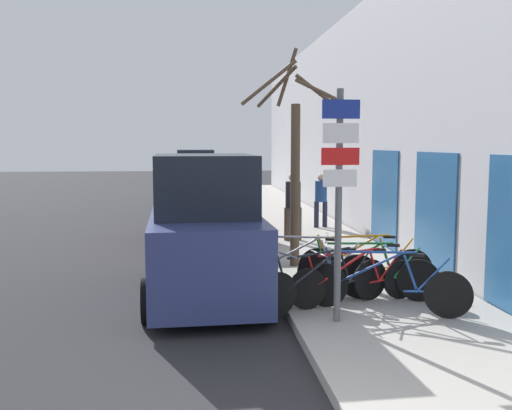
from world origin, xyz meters
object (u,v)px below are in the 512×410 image
at_px(bicycle_1, 326,283).
at_px(bicycle_3, 367,274).
at_px(parked_car_0, 204,234).
at_px(parked_car_2, 197,188).
at_px(pedestrian_far, 321,197).
at_px(bicycle_4, 305,269).
at_px(pedestrian_near, 293,201).
at_px(signpost, 339,191).
at_px(parked_car_1, 204,203).
at_px(bicycle_0, 385,286).
at_px(parked_car_3, 196,177).
at_px(street_tree, 294,163).
at_px(bicycle_5, 365,265).
at_px(bicycle_2, 356,280).

bearing_deg(bicycle_1, bicycle_3, -82.06).
bearing_deg(parked_car_0, parked_car_2, 88.18).
xyz_separation_m(bicycle_3, pedestrian_far, (0.98, 7.75, 0.52)).
bearing_deg(parked_car_2, pedestrian_far, -51.27).
relative_size(bicycle_1, parked_car_2, 0.49).
bearing_deg(parked_car_0, pedestrian_far, 60.46).
distance_m(parked_car_0, pedestrian_far, 7.75).
distance_m(bicycle_4, pedestrian_near, 5.28).
bearing_deg(signpost, parked_car_1, 102.55).
bearing_deg(pedestrian_near, bicycle_0, -91.45).
relative_size(bicycle_3, bicycle_4, 0.96).
relative_size(parked_car_3, pedestrian_far, 2.90).
xyz_separation_m(signpost, pedestrian_far, (1.76, 8.90, -0.92)).
distance_m(signpost, pedestrian_far, 9.12).
height_order(pedestrian_near, street_tree, street_tree).
height_order(bicycle_1, pedestrian_far, pedestrian_far).
xyz_separation_m(pedestrian_near, street_tree, (-0.51, -2.98, 1.08)).
height_order(bicycle_1, parked_car_2, parked_car_2).
bearing_deg(pedestrian_far, street_tree, -118.88).
bearing_deg(bicycle_5, parked_car_1, 34.07).
bearing_deg(signpost, bicycle_5, 62.41).
relative_size(bicycle_2, parked_car_1, 0.49).
height_order(bicycle_4, parked_car_3, parked_car_3).
relative_size(bicycle_5, parked_car_2, 0.51).
bearing_deg(parked_car_1, bicycle_2, -73.14).
xyz_separation_m(signpost, parked_car_1, (-1.73, 7.76, -0.95)).
relative_size(bicycle_1, parked_car_3, 0.48).
height_order(bicycle_0, bicycle_4, bicycle_4).
bearing_deg(bicycle_0, parked_car_2, 36.58).
height_order(bicycle_1, street_tree, street_tree).
distance_m(signpost, bicycle_0, 1.68).
distance_m(bicycle_3, parked_car_3, 17.92).
distance_m(bicycle_1, bicycle_5, 1.51).
relative_size(parked_car_1, parked_car_2, 1.00).
relative_size(signpost, bicycle_2, 1.45).
height_order(bicycle_0, bicycle_1, bicycle_0).
xyz_separation_m(bicycle_2, street_tree, (-0.47, 2.92, 1.71)).
xyz_separation_m(bicycle_1, parked_car_1, (-1.72, 7.11, 0.50)).
height_order(parked_car_0, pedestrian_far, parked_car_0).
bearing_deg(bicycle_0, street_tree, 37.73).
bearing_deg(bicycle_1, bicycle_5, -63.76).
relative_size(bicycle_4, parked_car_1, 0.50).
xyz_separation_m(bicycle_2, parked_car_0, (-2.32, 1.20, 0.58)).
bearing_deg(bicycle_2, bicycle_4, 28.48).
xyz_separation_m(parked_car_2, street_tree, (1.90, -9.61, 1.25)).
relative_size(bicycle_0, pedestrian_near, 1.29).
distance_m(bicycle_4, pedestrian_far, 7.63).
bearing_deg(bicycle_3, parked_car_0, 92.94).
bearing_deg(parked_car_0, bicycle_4, -18.53).
xyz_separation_m(bicycle_5, parked_car_1, (-2.68, 5.94, 0.49)).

